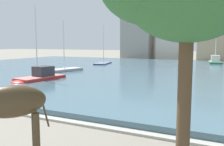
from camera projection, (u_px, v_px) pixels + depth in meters
The scene contains 11 objects.
harbor_water at pixel (160, 71), 35.04m from camera, with size 78.29×48.12×0.43m, color #476675.
quay_edge_coping at pixel (50, 118), 13.25m from camera, with size 78.29×0.50×0.12m, color #ADA89E.
giraffe_statue at pixel (6, 106), 6.32m from camera, with size 2.12×2.41×4.93m.
sailboat_grey at pixel (65, 71), 33.08m from camera, with size 3.50×7.19×7.20m.
sailboat_navy at pixel (104, 64), 45.91m from camera, with size 3.41×7.05×7.69m.
sailboat_green at pixel (215, 62), 46.76m from camera, with size 2.69×6.39×8.80m.
sailboat_red at pixel (38, 78), 25.00m from camera, with size 3.02×6.20×7.96m.
mooring_bollard at pixel (0, 108), 14.68m from camera, with size 0.24×0.24×0.50m, color #232326.
townhouse_wide_warehouse at pixel (139, 38), 66.86m from camera, with size 8.15×8.00×11.55m.
townhouse_end_terrace at pixel (169, 35), 62.98m from camera, with size 5.83×5.57×12.72m.
townhouse_corner_house at pixel (212, 37), 56.90m from camera, with size 5.94×7.61×11.37m.
Camera 1 is at (8.58, -0.59, 4.13)m, focal length 38.61 mm.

